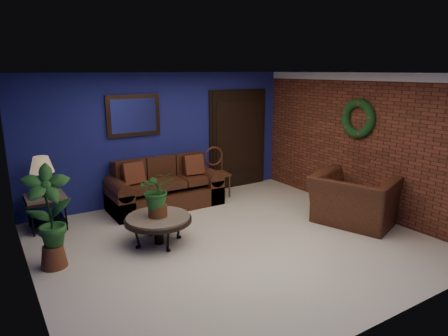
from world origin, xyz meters
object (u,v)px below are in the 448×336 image
coffee_table (158,220)px  armchair (354,200)px  sofa (164,190)px  side_chair (216,169)px  end_table (46,203)px  table_lamp (42,171)px

coffee_table → armchair: (3.13, -0.99, 0.05)m
sofa → side_chair: 1.22m
sofa → side_chair: bearing=2.2°
end_table → coffee_table: bearing=-48.8°
sofa → table_lamp: bearing=-179.2°
table_lamp → armchair: bearing=-29.4°
sofa → coffee_table: 1.72m
end_table → armchair: armchair is taller
table_lamp → side_chair: size_ratio=0.61×
table_lamp → end_table: bearing=-18.4°
end_table → sofa: bearing=0.8°
sofa → coffee_table: bearing=-116.3°
sofa → side_chair: size_ratio=2.07×
sofa → side_chair: side_chair is taller
armchair → table_lamp: bearing=41.0°
table_lamp → coffee_table: bearing=-48.8°
sofa → table_lamp: 2.19m
end_table → side_chair: 3.28m
coffee_table → armchair: size_ratio=0.77×
end_table → armchair: bearing=-29.4°
table_lamp → armchair: 5.14m
side_chair → sofa: bearing=-170.6°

